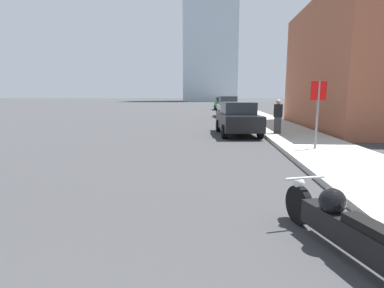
{
  "coord_description": "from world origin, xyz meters",
  "views": [
    {
      "loc": [
        1.58,
        0.86,
        1.88
      ],
      "look_at": [
        1.1,
        7.24,
        0.84
      ],
      "focal_mm": 28.0,
      "sensor_mm": 36.0,
      "label": 1
    }
  ],
  "objects_px": {
    "parked_car_yellow": "(221,102)",
    "pedestrian": "(278,116)",
    "parked_car_silver": "(228,107)",
    "stop_sign": "(318,103)",
    "motorcycle": "(346,227)",
    "parked_car_black": "(238,118)",
    "parked_car_green": "(222,103)"
  },
  "relations": [
    {
      "from": "parked_car_silver",
      "to": "parked_car_green",
      "type": "bearing_deg",
      "value": 87.65
    },
    {
      "from": "pedestrian",
      "to": "parked_car_black",
      "type": "bearing_deg",
      "value": 164.14
    },
    {
      "from": "parked_car_green",
      "to": "parked_car_silver",
      "type": "bearing_deg",
      "value": -92.25
    },
    {
      "from": "parked_car_green",
      "to": "stop_sign",
      "type": "bearing_deg",
      "value": -88.68
    },
    {
      "from": "parked_car_silver",
      "to": "parked_car_green",
      "type": "height_order",
      "value": "parked_car_silver"
    },
    {
      "from": "parked_car_green",
      "to": "pedestrian",
      "type": "xyz_separation_m",
      "value": [
        1.97,
        -25.72,
        0.09
      ]
    },
    {
      "from": "parked_car_green",
      "to": "parked_car_yellow",
      "type": "bearing_deg",
      "value": 85.79
    },
    {
      "from": "parked_car_black",
      "to": "parked_car_yellow",
      "type": "bearing_deg",
      "value": 84.78
    },
    {
      "from": "motorcycle",
      "to": "pedestrian",
      "type": "bearing_deg",
      "value": 64.92
    },
    {
      "from": "parked_car_silver",
      "to": "parked_car_green",
      "type": "relative_size",
      "value": 1.16
    },
    {
      "from": "pedestrian",
      "to": "parked_car_yellow",
      "type": "bearing_deg",
      "value": 92.76
    },
    {
      "from": "motorcycle",
      "to": "stop_sign",
      "type": "relative_size",
      "value": 1.13
    },
    {
      "from": "parked_car_black",
      "to": "parked_car_green",
      "type": "distance_m",
      "value": 25.21
    },
    {
      "from": "motorcycle",
      "to": "stop_sign",
      "type": "height_order",
      "value": "stop_sign"
    },
    {
      "from": "parked_car_black",
      "to": "parked_car_silver",
      "type": "xyz_separation_m",
      "value": [
        0.05,
        12.36,
        0.1
      ]
    },
    {
      "from": "parked_car_black",
      "to": "stop_sign",
      "type": "bearing_deg",
      "value": -68.96
    },
    {
      "from": "parked_car_black",
      "to": "motorcycle",
      "type": "bearing_deg",
      "value": -93.02
    },
    {
      "from": "parked_car_green",
      "to": "stop_sign",
      "type": "height_order",
      "value": "stop_sign"
    },
    {
      "from": "parked_car_silver",
      "to": "stop_sign",
      "type": "distance_m",
      "value": 17.0
    },
    {
      "from": "stop_sign",
      "to": "pedestrian",
      "type": "relative_size",
      "value": 1.4
    },
    {
      "from": "parked_car_black",
      "to": "stop_sign",
      "type": "relative_size",
      "value": 1.95
    },
    {
      "from": "parked_car_yellow",
      "to": "pedestrian",
      "type": "height_order",
      "value": "pedestrian"
    },
    {
      "from": "pedestrian",
      "to": "stop_sign",
      "type": "bearing_deg",
      "value": -83.94
    },
    {
      "from": "motorcycle",
      "to": "parked_car_green",
      "type": "relative_size",
      "value": 0.62
    },
    {
      "from": "motorcycle",
      "to": "parked_car_silver",
      "type": "xyz_separation_m",
      "value": [
        -0.37,
        23.44,
        0.53
      ]
    },
    {
      "from": "motorcycle",
      "to": "parked_car_black",
      "type": "xyz_separation_m",
      "value": [
        -0.42,
        11.09,
        0.42
      ]
    },
    {
      "from": "parked_car_green",
      "to": "parked_car_yellow",
      "type": "height_order",
      "value": "parked_car_green"
    },
    {
      "from": "motorcycle",
      "to": "parked_car_green",
      "type": "height_order",
      "value": "parked_car_green"
    },
    {
      "from": "parked_car_green",
      "to": "stop_sign",
      "type": "xyz_separation_m",
      "value": [
        2.39,
        -29.7,
        0.79
      ]
    },
    {
      "from": "parked_car_black",
      "to": "parked_car_green",
      "type": "relative_size",
      "value": 1.07
    },
    {
      "from": "parked_car_green",
      "to": "stop_sign",
      "type": "distance_m",
      "value": 29.8
    },
    {
      "from": "motorcycle",
      "to": "parked_car_silver",
      "type": "bearing_deg",
      "value": 73.19
    }
  ]
}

